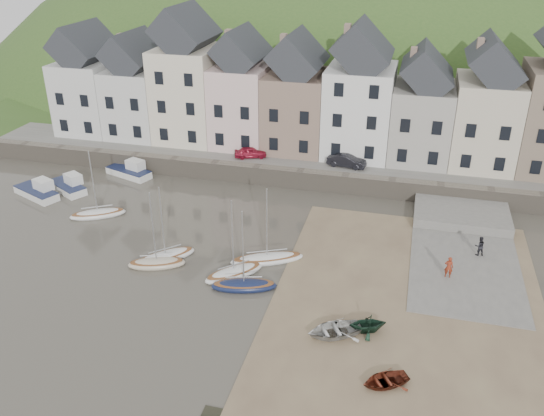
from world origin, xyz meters
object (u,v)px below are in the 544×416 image
(rowboat_red, at_px, (385,380))
(person_red, at_px, (449,267))
(car_left, at_px, (251,152))
(rowboat_white, at_px, (334,330))
(person_dark, at_px, (480,246))
(car_right, at_px, (347,161))
(sailboat_0, at_px, (98,214))
(rowboat_green, at_px, (368,323))

(rowboat_red, xyz_separation_m, person_red, (3.56, 11.98, 0.61))
(car_left, bearing_deg, rowboat_red, -169.78)
(rowboat_white, relative_size, person_red, 2.09)
(rowboat_white, relative_size, person_dark, 2.21)
(person_red, distance_m, car_right, 18.32)
(sailboat_0, xyz_separation_m, rowboat_white, (22.65, -10.89, 0.16))
(rowboat_green, distance_m, car_left, 27.35)
(rowboat_red, bearing_deg, person_dark, 127.57)
(person_dark, bearing_deg, car_right, -60.90)
(rowboat_white, xyz_separation_m, rowboat_red, (3.41, -3.56, -0.08))
(rowboat_green, distance_m, person_dark, 13.57)
(person_red, xyz_separation_m, car_right, (-9.56, 15.57, 1.27))
(rowboat_green, xyz_separation_m, person_dark, (7.36, 11.40, 0.23))
(rowboat_white, xyz_separation_m, car_right, (-2.59, 24.00, 1.81))
(rowboat_green, height_order, rowboat_red, rowboat_green)
(rowboat_red, bearing_deg, rowboat_white, -168.02)
(rowboat_white, distance_m, car_left, 27.10)
(rowboat_white, bearing_deg, sailboat_0, -145.25)
(car_right, bearing_deg, person_red, -140.12)
(rowboat_white, height_order, car_right, car_right)
(rowboat_white, xyz_separation_m, person_dark, (9.34, 12.23, 0.49))
(person_dark, bearing_deg, car_left, -44.64)
(rowboat_white, height_order, rowboat_green, rowboat_green)
(rowboat_white, bearing_deg, rowboat_red, 14.27)
(sailboat_0, height_order, car_left, sailboat_0)
(sailboat_0, xyz_separation_m, person_dark, (31.99, 1.33, 0.65))
(rowboat_green, height_order, person_red, person_red)
(sailboat_0, distance_m, rowboat_green, 26.61)
(sailboat_0, height_order, car_right, sailboat_0)
(person_red, bearing_deg, person_dark, -118.36)
(rowboat_red, distance_m, car_right, 28.26)
(person_dark, height_order, car_left, car_left)
(rowboat_red, relative_size, car_right, 0.71)
(rowboat_red, bearing_deg, person_red, 131.61)
(sailboat_0, bearing_deg, person_dark, 2.39)
(person_red, distance_m, person_dark, 4.47)
(rowboat_green, distance_m, car_right, 23.67)
(rowboat_green, relative_size, person_red, 1.40)
(sailboat_0, bearing_deg, person_red, -4.76)
(rowboat_white, bearing_deg, car_left, 177.92)
(rowboat_green, bearing_deg, sailboat_0, -133.10)
(rowboat_red, bearing_deg, car_right, 160.45)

